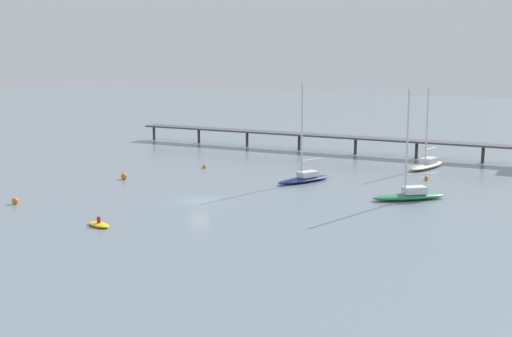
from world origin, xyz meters
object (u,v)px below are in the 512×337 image
Objects in this scene: pier at (401,136)px; sailboat_green at (410,193)px; sailboat_navy at (305,177)px; mooring_buoy_mid at (204,166)px; sailboat_cream at (427,164)px; mooring_buoy_inner at (427,178)px; mooring_buoy_far at (124,176)px; dinghy_yellow at (99,224)px; mooring_buoy_near at (15,201)px.

sailboat_green is at bearing -73.87° from pier.
mooring_buoy_mid is at bearing 170.18° from sailboat_navy.
sailboat_cream is (12.47, 18.01, -0.03)m from sailboat_navy.
sailboat_navy is 21.85× the size of mooring_buoy_inner.
mooring_buoy_far is at bearing -157.64° from sailboat_navy.
sailboat_cream is 33.50m from mooring_buoy_mid.
dinghy_yellow is 24.57m from mooring_buoy_far.
mooring_buoy_inner is at bearing 30.76° from sailboat_navy.
sailboat_navy is at bearing -9.82° from mooring_buoy_mid.
pier is 19.90m from mooring_buoy_inner.
pier is 22.48× the size of dinghy_yellow.
sailboat_navy is at bearing 163.74° from sailboat_green.
mooring_buoy_near reaches higher than mooring_buoy_mid.
sailboat_cream reaches higher than mooring_buoy_near.
sailboat_green is 15.14× the size of mooring_buoy_far.
dinghy_yellow reaches higher than mooring_buoy_mid.
sailboat_navy reaches higher than mooring_buoy_inner.
sailboat_navy reaches higher than mooring_buoy_mid.
mooring_buoy_inner is at bearing 9.87° from mooring_buoy_mid.
mooring_buoy_far is at bearing -129.04° from pier.
sailboat_green is 35.90m from dinghy_yellow.
mooring_buoy_inner is at bearing -65.43° from pier.
mooring_buoy_inner is at bearing 93.34° from sailboat_green.
dinghy_yellow is (-16.03, -56.66, -3.29)m from pier.
mooring_buoy_mid is at bearing -135.39° from pier.
mooring_buoy_inner is at bearing 58.05° from dinghy_yellow.
sailboat_navy reaches higher than sailboat_cream.
mooring_buoy_inner is (8.17, -17.86, -3.19)m from pier.
mooring_buoy_near is (-24.77, -26.85, -0.34)m from sailboat_navy.
dinghy_yellow is 3.86× the size of mooring_buoy_far.
mooring_buoy_mid is at bearing -153.43° from sailboat_cream.
mooring_buoy_far is at bearing 83.60° from mooring_buoy_near.
sailboat_navy is (-15.17, 4.42, -0.02)m from sailboat_green.
mooring_buoy_near is 1.26× the size of mooring_buoy_inner.
dinghy_yellow is at bearing -76.96° from mooring_buoy_mid.
mooring_buoy_inner is at bearing 42.12° from mooring_buoy_near.
sailboat_cream is (-2.70, 22.43, -0.05)m from sailboat_green.
sailboat_green reaches higher than sailboat_cream.
mooring_buoy_near is (-39.94, -22.43, -0.36)m from sailboat_green.
pier is at bearing 76.71° from sailboat_navy.
sailboat_cream is (6.22, -8.43, -2.80)m from pier.
dinghy_yellow reaches higher than mooring_buoy_far.
pier reaches higher than dinghy_yellow.
sailboat_green is 0.99× the size of sailboat_navy.
sailboat_navy is at bearing 47.31° from mooring_buoy_near.
dinghy_yellow reaches higher than mooring_buoy_inner.
mooring_buoy_far is (-29.05, -35.82, -3.06)m from pier.
sailboat_navy is 15.23× the size of mooring_buoy_far.
sailboat_green is 1.07× the size of sailboat_cream.
sailboat_cream is at bearing 37.83° from mooring_buoy_far.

